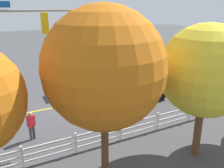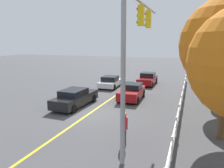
{
  "view_description": "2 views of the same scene",
  "coord_description": "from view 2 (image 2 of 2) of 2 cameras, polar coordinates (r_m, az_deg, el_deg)",
  "views": [
    {
      "loc": [
        5.37,
        16.37,
        7.28
      ],
      "look_at": [
        -2.2,
        1.69,
        1.75
      ],
      "focal_mm": 37.95,
      "sensor_mm": 36.0,
      "label": 1
    },
    {
      "loc": [
        13.92,
        6.77,
        5.13
      ],
      "look_at": [
        -2.42,
        0.78,
        1.77
      ],
      "focal_mm": 34.93,
      "sensor_mm": 36.0,
      "label": 2
    }
  ],
  "objects": [
    {
      "name": "tree_4",
      "position": [
        24.7,
        25.83,
        8.11
      ],
      "size": [
        2.8,
        2.8,
        5.83
      ],
      "color": "brown",
      "rests_on": "ground_plane"
    },
    {
      "name": "lane_center_stripe",
      "position": [
        19.83,
        -0.55,
        -4.05
      ],
      "size": [
        28.0,
        0.16,
        0.01
      ],
      "primitive_type": "cube",
      "color": "gold",
      "rests_on": "ground_plane"
    },
    {
      "name": "signal_assembly",
      "position": [
        10.39,
        6.15,
        11.34
      ],
      "size": [
        7.07,
        0.38,
        7.45
      ],
      "color": "gray",
      "rests_on": "ground_plane"
    },
    {
      "name": "car_3",
      "position": [
        26.99,
        9.29,
        1.31
      ],
      "size": [
        4.42,
        1.91,
        1.45
      ],
      "rotation": [
        0.0,
        0.0,
        -0.0
      ],
      "color": "maroon",
      "rests_on": "ground_plane"
    },
    {
      "name": "pedestrian",
      "position": [
        11.2,
        3.3,
        -11.12
      ],
      "size": [
        0.47,
        0.4,
        1.69
      ],
      "rotation": [
        0.0,
        0.0,
        5.14
      ],
      "color": "#3F3F42",
      "rests_on": "ground_plane"
    },
    {
      "name": "ground_plane",
      "position": [
        16.31,
        -5.56,
        -7.46
      ],
      "size": [
        120.0,
        120.0,
        0.0
      ],
      "primitive_type": "plane",
      "color": "#444447"
    },
    {
      "name": "tree_2",
      "position": [
        21.12,
        27.14,
        7.95
      ],
      "size": [
        3.41,
        3.41,
        6.2
      ],
      "color": "brown",
      "rests_on": "ground_plane"
    },
    {
      "name": "car_1",
      "position": [
        17.88,
        -9.67,
        -3.58
      ],
      "size": [
        4.84,
        2.01,
        1.43
      ],
      "rotation": [
        0.0,
        0.0,
        3.11
      ],
      "color": "black",
      "rests_on": "ground_plane"
    },
    {
      "name": "car_0",
      "position": [
        19.8,
        5.18,
        -2.05
      ],
      "size": [
        4.09,
        1.96,
        1.44
      ],
      "rotation": [
        0.0,
        0.0,
        0.03
      ],
      "color": "maroon",
      "rests_on": "ground_plane"
    },
    {
      "name": "white_rail_fence",
      "position": [
        17.52,
        17.59,
        -4.57
      ],
      "size": [
        26.1,
        0.1,
        1.15
      ],
      "color": "white",
      "rests_on": "ground_plane"
    },
    {
      "name": "car_2",
      "position": [
        25.01,
        -0.4,
        0.57
      ],
      "size": [
        4.13,
        2.03,
        1.31
      ],
      "rotation": [
        0.0,
        0.0,
        3.18
      ],
      "color": "silver",
      "rests_on": "ground_plane"
    }
  ]
}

